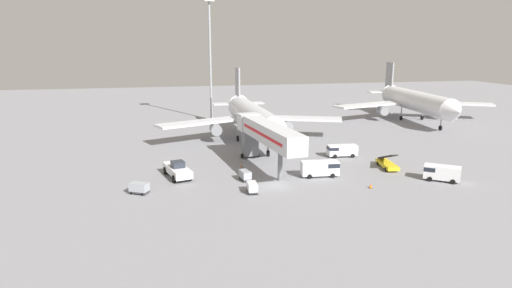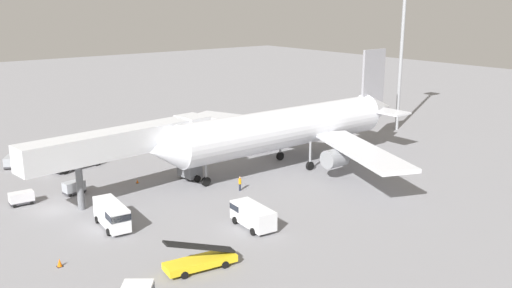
# 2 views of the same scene
# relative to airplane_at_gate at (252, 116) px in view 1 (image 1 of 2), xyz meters

# --- Properties ---
(ground_plane) EXTENTS (300.00, 300.00, 0.00)m
(ground_plane) POSITION_rel_airplane_at_gate_xyz_m (-3.02, -29.04, -5.05)
(ground_plane) COLOR gray
(airplane_at_gate) EXTENTS (38.59, 39.20, 13.92)m
(airplane_at_gate) POSITION_rel_airplane_at_gate_xyz_m (0.00, 0.00, 0.00)
(airplane_at_gate) COLOR silver
(airplane_at_gate) RESTS_ON ground
(jet_bridge) EXTENTS (5.61, 21.88, 7.56)m
(jet_bridge) POSITION_rel_airplane_at_gate_xyz_m (-2.33, -20.61, 0.70)
(jet_bridge) COLOR silver
(jet_bridge) RESTS_ON ground
(pushback_tug) EXTENTS (4.11, 7.56, 2.53)m
(pushback_tug) POSITION_rel_airplane_at_gate_xyz_m (-15.93, -22.08, -3.89)
(pushback_tug) COLOR white
(pushback_tug) RESTS_ON ground
(belt_loader_truck) EXTENTS (2.62, 5.94, 2.89)m
(belt_loader_truck) POSITION_rel_airplane_at_gate_xyz_m (16.63, -24.29, -4.31)
(belt_loader_truck) COLOR yellow
(belt_loader_truck) RESTS_ON ground
(service_van_mid_center) EXTENTS (5.22, 2.60, 2.05)m
(service_van_mid_center) POSITION_rel_airplane_at_gate_xyz_m (12.46, -15.94, -3.88)
(service_van_mid_center) COLOR silver
(service_van_mid_center) RESTS_ON ground
(service_van_outer_left) EXTENTS (5.67, 2.45, 2.35)m
(service_van_outer_left) POSITION_rel_airplane_at_gate_xyz_m (4.75, -26.30, -3.72)
(service_van_outer_left) COLOR white
(service_van_outer_left) RESTS_ON ground
(service_van_mid_left) EXTENTS (5.09, 4.58, 2.21)m
(service_van_mid_left) POSITION_rel_airplane_at_gate_xyz_m (20.77, -31.98, -3.79)
(service_van_mid_left) COLOR white
(service_van_mid_left) RESTS_ON ground
(baggage_cart_rear_right) EXTENTS (2.72, 2.34, 1.45)m
(baggage_cart_rear_right) POSITION_rel_airplane_at_gate_xyz_m (-21.17, -28.33, -4.25)
(baggage_cart_rear_right) COLOR #38383D
(baggage_cart_rear_right) RESTS_ON ground
(baggage_cart_rear_left) EXTENTS (1.52, 2.35, 1.44)m
(baggage_cart_rear_left) POSITION_rel_airplane_at_gate_xyz_m (-6.52, -25.74, -4.25)
(baggage_cart_rear_left) COLOR #38383D
(baggage_cart_rear_left) RESTS_ON ground
(baggage_cart_near_left) EXTENTS (1.34, 2.43, 1.36)m
(baggage_cart_near_left) POSITION_rel_airplane_at_gate_xyz_m (-6.68, -31.19, -4.29)
(baggage_cart_near_left) COLOR #38383D
(baggage_cart_near_left) RESTS_ON ground
(ground_crew_worker_foreground) EXTENTS (0.40, 0.40, 1.64)m
(ground_crew_worker_foreground) POSITION_rel_airplane_at_gate_xyz_m (3.68, -10.86, -4.18)
(ground_crew_worker_foreground) COLOR #1E2333
(ground_crew_worker_foreground) RESTS_ON ground
(safety_cone_alpha) EXTENTS (0.32, 0.32, 0.49)m
(safety_cone_alpha) POSITION_rel_airplane_at_gate_xyz_m (-5.72, -18.65, -4.81)
(safety_cone_alpha) COLOR black
(safety_cone_alpha) RESTS_ON ground
(safety_cone_bravo) EXTENTS (0.45, 0.45, 0.69)m
(safety_cone_bravo) POSITION_rel_airplane_at_gate_xyz_m (9.45, -32.87, -4.71)
(safety_cone_bravo) COLOR black
(safety_cone_bravo) RESTS_ON ground
(airplane_background) EXTENTS (42.50, 41.16, 14.08)m
(airplane_background) POSITION_rel_airplane_at_gate_xyz_m (45.36, 14.87, 0.03)
(airplane_background) COLOR silver
(airplane_background) RESTS_ON ground
(apron_light_mast) EXTENTS (2.40, 2.40, 30.30)m
(apron_light_mast) POSITION_rel_airplane_at_gate_xyz_m (-4.87, 27.27, 15.44)
(apron_light_mast) COLOR #93969B
(apron_light_mast) RESTS_ON ground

